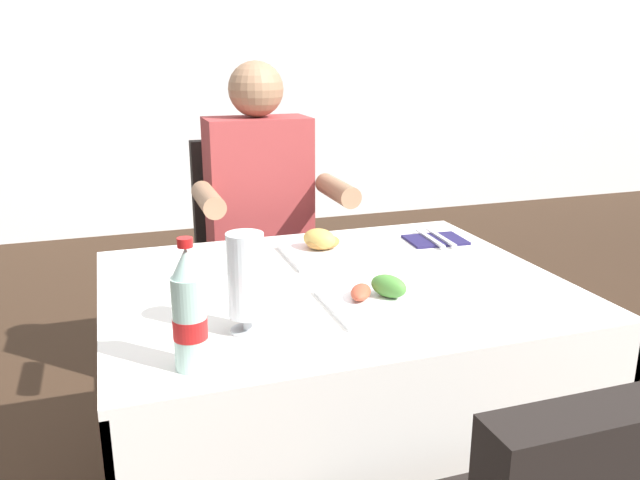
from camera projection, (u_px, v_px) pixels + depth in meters
back_wall at (175, 7)px, 4.44m from camera, size 11.00×0.12×3.17m
main_dining_table at (332, 344)px, 1.64m from camera, size 1.11×0.89×0.74m
chair_far_diner_seat at (258, 255)px, 2.40m from camera, size 0.44×0.50×0.97m
seated_diner_far at (263, 222)px, 2.26m from camera, size 0.50×0.46×1.26m
plate_near_camera at (379, 298)px, 1.44m from camera, size 0.23×0.23×0.06m
plate_far_diner at (324, 247)px, 1.79m from camera, size 0.23×0.23×0.07m
beer_glass_left at (246, 283)px, 1.28m from camera, size 0.08×0.08×0.21m
cola_bottle_primary at (189, 313)px, 1.13m from camera, size 0.06×0.06×0.25m
napkin_cutlery_set at (435, 240)px, 1.93m from camera, size 0.18×0.19×0.01m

